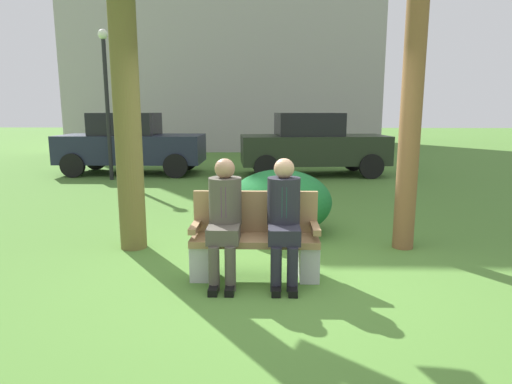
{
  "coord_description": "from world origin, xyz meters",
  "views": [
    {
      "loc": [
        -0.09,
        -4.42,
        1.75
      ],
      "look_at": [
        -0.23,
        0.38,
        0.85
      ],
      "focal_mm": 30.63,
      "sensor_mm": 36.0,
      "label": 1
    }
  ],
  "objects_px": {
    "seated_man_left": "(224,214)",
    "parked_car_far": "(312,144)",
    "park_bench": "(255,240)",
    "parked_car_near": "(131,144)",
    "street_lamp": "(106,90)",
    "seated_man_right": "(284,214)",
    "shrub_near_bench": "(280,202)",
    "building_backdrop": "(229,1)"
  },
  "relations": [
    {
      "from": "seated_man_left",
      "to": "parked_car_far",
      "type": "relative_size",
      "value": 0.31
    },
    {
      "from": "park_bench",
      "to": "parked_car_near",
      "type": "relative_size",
      "value": 0.34
    },
    {
      "from": "parked_car_near",
      "to": "street_lamp",
      "type": "height_order",
      "value": "street_lamp"
    },
    {
      "from": "park_bench",
      "to": "street_lamp",
      "type": "bearing_deg",
      "value": 120.95
    },
    {
      "from": "seated_man_left",
      "to": "parked_car_far",
      "type": "distance_m",
      "value": 7.74
    },
    {
      "from": "seated_man_right",
      "to": "park_bench",
      "type": "bearing_deg",
      "value": 157.99
    },
    {
      "from": "shrub_near_bench",
      "to": "street_lamp",
      "type": "xyz_separation_m",
      "value": [
        -4.19,
        4.79,
        1.78
      ]
    },
    {
      "from": "parked_car_near",
      "to": "building_backdrop",
      "type": "xyz_separation_m",
      "value": [
        1.81,
        10.77,
        6.19
      ]
    },
    {
      "from": "shrub_near_bench",
      "to": "parked_car_near",
      "type": "height_order",
      "value": "parked_car_near"
    },
    {
      "from": "street_lamp",
      "to": "seated_man_right",
      "type": "bearing_deg",
      "value": -57.62
    },
    {
      "from": "parked_car_far",
      "to": "building_backdrop",
      "type": "relative_size",
      "value": 0.29
    },
    {
      "from": "seated_man_right",
      "to": "street_lamp",
      "type": "xyz_separation_m",
      "value": [
        -4.18,
        6.59,
        1.53
      ]
    },
    {
      "from": "seated_man_right",
      "to": "shrub_near_bench",
      "type": "distance_m",
      "value": 1.81
    },
    {
      "from": "seated_man_left",
      "to": "street_lamp",
      "type": "distance_m",
      "value": 7.65
    },
    {
      "from": "park_bench",
      "to": "seated_man_left",
      "type": "distance_m",
      "value": 0.46
    },
    {
      "from": "seated_man_left",
      "to": "parked_car_near",
      "type": "bearing_deg",
      "value": 113.73
    },
    {
      "from": "shrub_near_bench",
      "to": "parked_car_near",
      "type": "bearing_deg",
      "value": 124.14
    },
    {
      "from": "parked_car_far",
      "to": "street_lamp",
      "type": "height_order",
      "value": "street_lamp"
    },
    {
      "from": "park_bench",
      "to": "shrub_near_bench",
      "type": "xyz_separation_m",
      "value": [
        0.31,
        1.67,
        0.07
      ]
    },
    {
      "from": "parked_car_near",
      "to": "park_bench",
      "type": "bearing_deg",
      "value": -64.01
    },
    {
      "from": "seated_man_left",
      "to": "parked_car_far",
      "type": "height_order",
      "value": "parked_car_far"
    },
    {
      "from": "seated_man_left",
      "to": "parked_car_near",
      "type": "distance_m",
      "value": 8.41
    },
    {
      "from": "seated_man_left",
      "to": "shrub_near_bench",
      "type": "bearing_deg",
      "value": 71.02
    },
    {
      "from": "seated_man_left",
      "to": "building_backdrop",
      "type": "distance_m",
      "value": 19.58
    },
    {
      "from": "street_lamp",
      "to": "shrub_near_bench",
      "type": "bearing_deg",
      "value": -48.86
    },
    {
      "from": "seated_man_left",
      "to": "building_backdrop",
      "type": "relative_size",
      "value": 0.09
    },
    {
      "from": "parked_car_far",
      "to": "street_lamp",
      "type": "xyz_separation_m",
      "value": [
        -5.2,
        -0.98,
        1.41
      ]
    },
    {
      "from": "street_lamp",
      "to": "park_bench",
      "type": "bearing_deg",
      "value": -59.05
    },
    {
      "from": "park_bench",
      "to": "parked_car_far",
      "type": "height_order",
      "value": "parked_car_far"
    },
    {
      "from": "seated_man_right",
      "to": "parked_car_far",
      "type": "bearing_deg",
      "value": 82.32
    },
    {
      "from": "seated_man_left",
      "to": "parked_car_far",
      "type": "bearing_deg",
      "value": 77.85
    },
    {
      "from": "parked_car_near",
      "to": "street_lamp",
      "type": "xyz_separation_m",
      "value": [
        -0.19,
        -1.11,
        1.41
      ]
    },
    {
      "from": "park_bench",
      "to": "parked_car_far",
      "type": "distance_m",
      "value": 7.57
    },
    {
      "from": "seated_man_right",
      "to": "building_backdrop",
      "type": "distance_m",
      "value": 19.64
    },
    {
      "from": "seated_man_left",
      "to": "parked_car_far",
      "type": "xyz_separation_m",
      "value": [
        1.63,
        7.57,
        0.13
      ]
    },
    {
      "from": "park_bench",
      "to": "shrub_near_bench",
      "type": "bearing_deg",
      "value": 79.57
    },
    {
      "from": "park_bench",
      "to": "building_backdrop",
      "type": "bearing_deg",
      "value": 95.87
    },
    {
      "from": "shrub_near_bench",
      "to": "street_lamp",
      "type": "height_order",
      "value": "street_lamp"
    },
    {
      "from": "parked_car_far",
      "to": "seated_man_left",
      "type": "bearing_deg",
      "value": -102.15
    },
    {
      "from": "parked_car_far",
      "to": "street_lamp",
      "type": "distance_m",
      "value": 5.47
    },
    {
      "from": "seated_man_left",
      "to": "parked_car_near",
      "type": "xyz_separation_m",
      "value": [
        -3.38,
        7.7,
        0.13
      ]
    },
    {
      "from": "parked_car_far",
      "to": "street_lamp",
      "type": "bearing_deg",
      "value": -169.34
    }
  ]
}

